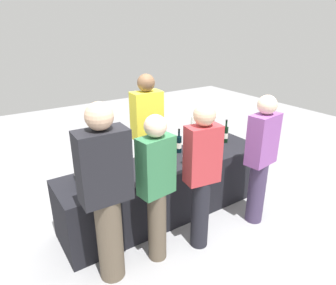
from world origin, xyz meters
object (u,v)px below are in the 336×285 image
Objects in this scene: wine_glass_0 at (102,178)px; wine_bottle_7 at (226,134)px; wine_bottle_4 at (193,141)px; wine_glass_1 at (148,163)px; guest_0 at (106,192)px; guest_2 at (202,173)px; ice_bucket at (88,179)px; wine_bottle_5 at (203,142)px; wine_bottle_2 at (159,149)px; server_pouring at (147,132)px; guest_3 at (261,157)px; wine_bottle_3 at (179,144)px; wine_glass_3 at (189,153)px; wine_bottle_1 at (86,169)px; wine_bottle_0 at (77,170)px; wine_bottle_6 at (215,137)px; wine_glass_4 at (214,148)px; menu_board at (201,140)px; wine_glass_2 at (185,157)px; guest_1 at (156,185)px.

wine_bottle_7 is at bearing 5.50° from wine_glass_0.
wine_bottle_4 is 0.84m from wine_glass_1.
guest_2 is (0.97, -0.12, -0.05)m from guest_0.
wine_bottle_4 reaches higher than ice_bucket.
wine_bottle_2 is at bearing 170.94° from wine_bottle_5.
guest_0 reaches higher than server_pouring.
wine_glass_1 is 0.08× the size of guest_3.
wine_bottle_4 is 0.99× the size of wine_bottle_7.
wine_bottle_2 is at bearing 179.59° from wine_bottle_3.
wine_glass_0 is at bearing 179.56° from wine_glass_3.
guest_0 reaches higher than wine_bottle_7.
wine_bottle_3 reaches higher than wine_glass_0.
wine_glass_3 is (1.19, -0.25, -0.01)m from wine_bottle_1.
wine_glass_1 is (0.74, -0.22, -0.03)m from wine_bottle_0.
wine_bottle_6 is at bearing 4.59° from wine_bottle_5.
wine_bottle_2 is 0.37m from wine_glass_3.
server_pouring is at bearing 23.34° from wine_bottle_1.
wine_glass_0 is (-0.86, -0.26, -0.02)m from wine_bottle_2.
wine_bottle_3 is at bearing 134.77° from wine_glass_4.
wine_bottle_0 is 0.99× the size of wine_bottle_7.
wine_bottle_6 is 2.38× the size of wine_glass_4.
wine_bottle_5 is (0.09, -0.08, -0.01)m from wine_bottle_4.
wine_bottle_3 is 2.40× the size of wine_glass_1.
menu_board reaches higher than wine_glass_1.
wine_glass_3 is at bearing -11.52° from wine_bottle_0.
menu_board is (0.72, 0.70, -0.38)m from wine_bottle_4.
guest_3 is at bearing -75.23° from wine_bottle_5.
wine_glass_2 is 0.08× the size of server_pouring.
wine_bottle_4 reaches higher than wine_glass_1.
wine_glass_3 is 0.08× the size of server_pouring.
guest_3 is (0.20, -0.56, 0.04)m from wine_glass_4.
wine_glass_0 is 0.95× the size of wine_glass_1.
wine_bottle_4 is at bearing 27.16° from guest_0.
wine_bottle_5 is 0.17× the size of guest_0.
wine_glass_2 is 0.79m from guest_1.
wine_glass_1 reaches higher than wine_glass_0.
ice_bucket is 1.23m from server_pouring.
server_pouring is at bearing 117.55° from wine_bottle_3.
wine_glass_2 is (-0.46, -0.23, -0.01)m from wine_bottle_5.
wine_bottle_7 reaches higher than wine_glass_2.
wine_bottle_3 reaches higher than wine_glass_4.
wine_glass_4 is (0.46, 0.00, -0.00)m from wine_glass_2.
wine_bottle_2 is 0.92× the size of wine_bottle_6.
wine_bottle_2 is 0.37m from wine_glass_1.
wine_glass_1 is (-1.33, -0.15, -0.02)m from wine_bottle_7.
wine_bottle_0 reaches higher than ice_bucket.
wine_glass_4 is at bearing -2.42° from wine_glass_0.
wine_bottle_4 is 2.43× the size of wine_glass_4.
wine_bottle_1 is 0.17× the size of server_pouring.
wine_bottle_0 is at bearing 148.33° from guest_2.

